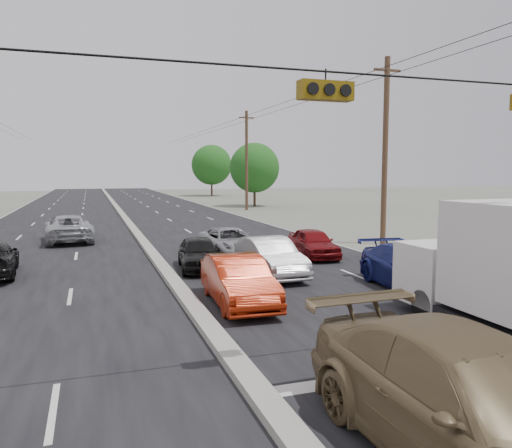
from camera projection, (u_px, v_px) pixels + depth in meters
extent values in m
plane|color=#606356|center=(249.00, 385.00, 9.32)|extent=(200.00, 200.00, 0.00)
cube|color=black|center=(128.00, 224.00, 37.61)|extent=(20.00, 160.00, 0.02)
cube|color=gray|center=(128.00, 223.00, 37.60)|extent=(0.50, 160.00, 0.20)
cylinder|color=#422D1E|center=(385.00, 152.00, 26.87)|extent=(0.30, 0.30, 10.00)
cube|color=#422D1E|center=(387.00, 70.00, 26.42)|extent=(1.60, 0.12, 0.12)
cylinder|color=#422D1E|center=(247.00, 161.00, 50.45)|extent=(0.30, 0.30, 10.00)
cube|color=#422D1E|center=(247.00, 118.00, 50.00)|extent=(1.60, 0.12, 0.12)
cylinder|color=black|center=(248.00, 66.00, 8.70)|extent=(25.00, 0.04, 0.04)
cube|color=#72590C|center=(325.00, 91.00, 9.21)|extent=(1.05, 0.30, 0.35)
cylinder|color=#382619|center=(255.00, 195.00, 56.35)|extent=(0.28, 0.28, 2.52)
sphere|color=#165517|center=(255.00, 168.00, 56.03)|extent=(5.60, 5.60, 5.60)
cylinder|color=#382619|center=(212.00, 187.00, 80.23)|extent=(0.28, 0.28, 2.88)
sphere|color=#165517|center=(212.00, 165.00, 79.86)|extent=(6.40, 6.40, 6.40)
cube|color=silver|center=(449.00, 274.00, 13.79)|extent=(2.22, 1.76, 1.65)
cylinder|color=black|center=(425.00, 305.00, 13.34)|extent=(0.28, 0.83, 0.82)
cylinder|color=black|center=(482.00, 299.00, 13.97)|extent=(0.28, 0.83, 0.82)
imported|color=brown|center=(478.00, 408.00, 6.54)|extent=(2.69, 6.17, 1.77)
imported|color=#991F09|center=(238.00, 281.00, 14.80)|extent=(1.69, 4.43, 1.44)
imported|color=black|center=(199.00, 254.00, 20.08)|extent=(1.99, 4.06, 1.33)
imported|color=#BBBBBD|center=(270.00, 257.00, 18.87)|extent=(1.65, 4.42, 1.44)
imported|color=gray|center=(230.00, 242.00, 23.52)|extent=(2.39, 4.71, 1.27)
imported|color=navy|center=(412.00, 269.00, 16.60)|extent=(2.65, 5.27, 1.47)
imported|color=maroon|center=(313.00, 243.00, 22.96)|extent=(1.86, 3.98, 1.32)
imported|color=#9FA2A6|center=(68.00, 229.00, 28.08)|extent=(2.89, 5.57, 1.50)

